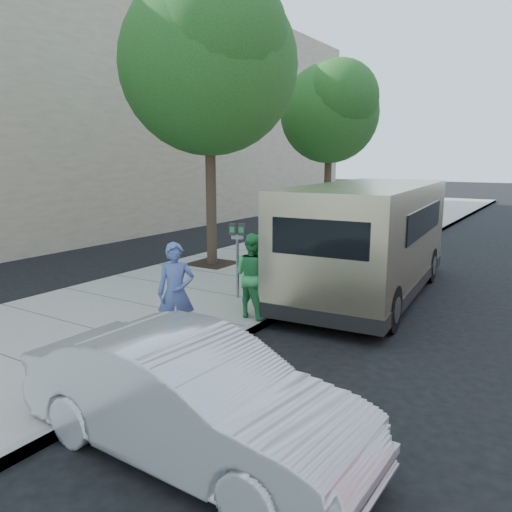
# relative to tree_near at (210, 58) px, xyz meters

# --- Properties ---
(ground) EXTENTS (120.00, 120.00, 0.00)m
(ground) POSITION_rel_tree_near_xyz_m (2.25, -2.40, -5.55)
(ground) COLOR black
(ground) RESTS_ON ground
(sidewalk) EXTENTS (5.00, 60.00, 0.15)m
(sidewalk) POSITION_rel_tree_near_xyz_m (1.25, -2.40, -5.47)
(sidewalk) COLOR gray
(sidewalk) RESTS_ON ground
(curb_face) EXTENTS (0.12, 60.00, 0.16)m
(curb_face) POSITION_rel_tree_near_xyz_m (3.69, -2.40, -5.47)
(curb_face) COLOR gray
(curb_face) RESTS_ON ground
(tree_near) EXTENTS (4.62, 4.60, 7.53)m
(tree_near) POSITION_rel_tree_near_xyz_m (0.00, 0.00, 0.00)
(tree_near) COLOR black
(tree_near) RESTS_ON sidewalk
(tree_far) EXTENTS (3.92, 3.80, 6.49)m
(tree_far) POSITION_rel_tree_near_xyz_m (-0.00, 7.60, -0.66)
(tree_far) COLOR black
(tree_far) RESTS_ON sidewalk
(parking_meter) EXTENTS (0.34, 0.22, 1.57)m
(parking_meter) POSITION_rel_tree_near_xyz_m (2.50, -2.46, -4.26)
(parking_meter) COLOR gray
(parking_meter) RESTS_ON sidewalk
(van) EXTENTS (2.71, 6.80, 2.47)m
(van) POSITION_rel_tree_near_xyz_m (4.54, -0.29, -4.24)
(van) COLOR #C3BA8C
(van) RESTS_ON ground
(sedan) EXTENTS (3.91, 1.46, 1.28)m
(sedan) POSITION_rel_tree_near_xyz_m (5.17, -7.19, -4.91)
(sedan) COLOR silver
(sedan) RESTS_ON ground
(person_officer) EXTENTS (0.70, 0.66, 1.60)m
(person_officer) POSITION_rel_tree_near_xyz_m (3.12, -5.09, -4.60)
(person_officer) COLOR #4B61A0
(person_officer) RESTS_ON sidewalk
(person_green_shirt) EXTENTS (0.83, 0.69, 1.56)m
(person_green_shirt) POSITION_rel_tree_near_xyz_m (3.45, -3.36, -4.62)
(person_green_shirt) COLOR green
(person_green_shirt) RESTS_ON sidewalk
(person_gray_shirt) EXTENTS (1.08, 1.08, 1.89)m
(person_gray_shirt) POSITION_rel_tree_near_xyz_m (3.45, -1.54, -4.45)
(person_gray_shirt) COLOR gray
(person_gray_shirt) RESTS_ON sidewalk
(person_striped_polo) EXTENTS (1.13, 1.06, 1.87)m
(person_striped_polo) POSITION_rel_tree_near_xyz_m (3.45, -2.44, -4.46)
(person_striped_polo) COLOR slate
(person_striped_polo) RESTS_ON sidewalk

